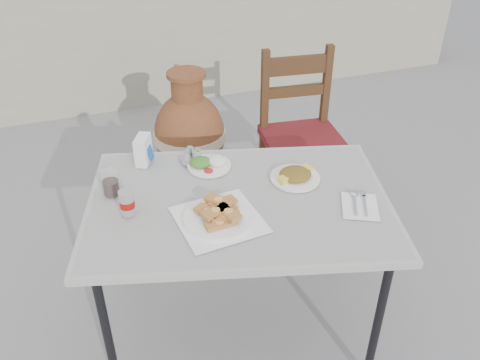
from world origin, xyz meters
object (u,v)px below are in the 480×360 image
object	(u,v)px
cola_glass	(111,184)
napkin_holder	(143,150)
salad_chopped_plate	(295,176)
condiment_caddy	(192,157)
soda_can	(127,203)
terracotta_urn	(190,136)
cafe_table	(239,209)
salad_rice_plate	(208,163)
chair	(301,135)
pide_plate	(219,214)

from	to	relation	value
cola_glass	napkin_holder	bearing A→B (deg)	49.18
salad_chopped_plate	condiment_caddy	bearing A→B (deg)	142.53
soda_can	terracotta_urn	size ratio (longest dim) A/B	0.13
cafe_table	napkin_holder	bearing A→B (deg)	126.46
salad_rice_plate	cola_glass	size ratio (longest dim) A/B	1.87
soda_can	cola_glass	bearing A→B (deg)	104.91
cafe_table	chair	distance (m)	1.00
chair	cola_glass	bearing A→B (deg)	-146.61
cola_glass	cafe_table	bearing A→B (deg)	-23.97
pide_plate	salad_rice_plate	xyz separation A→B (m)	(0.07, 0.36, -0.01)
cola_glass	chair	distance (m)	1.25
pide_plate	chair	bearing A→B (deg)	48.35
salad_rice_plate	cola_glass	distance (m)	0.42
pide_plate	terracotta_urn	size ratio (longest dim) A/B	0.42
soda_can	condiment_caddy	world-z (taller)	soda_can
soda_can	condiment_caddy	size ratio (longest dim) A/B	1.02
soda_can	chair	bearing A→B (deg)	33.37
salad_rice_plate	cola_glass	xyz separation A→B (m)	(-0.42, -0.06, 0.03)
pide_plate	soda_can	distance (m)	0.34
cola_glass	condiment_caddy	size ratio (longest dim) A/B	1.02
cafe_table	salad_rice_plate	world-z (taller)	salad_rice_plate
salad_chopped_plate	terracotta_urn	distance (m)	1.21
salad_chopped_plate	chair	xyz separation A→B (m)	(0.37, 0.69, -0.24)
pide_plate	chair	size ratio (longest dim) A/B	0.34
salad_chopped_plate	napkin_holder	size ratio (longest dim) A/B	1.66
salad_rice_plate	soda_can	xyz separation A→B (m)	(-0.38, -0.22, 0.03)
salad_chopped_plate	soda_can	size ratio (longest dim) A/B	2.04
cafe_table	salad_rice_plate	distance (m)	0.28
chair	terracotta_urn	size ratio (longest dim) A/B	1.24
cola_glass	napkin_holder	world-z (taller)	napkin_holder
soda_can	cola_glass	distance (m)	0.16
soda_can	napkin_holder	world-z (taller)	napkin_holder
cafe_table	pide_plate	xyz separation A→B (m)	(-0.11, -0.10, 0.08)
cola_glass	terracotta_urn	world-z (taller)	cola_glass
pide_plate	napkin_holder	bearing A→B (deg)	110.05
cafe_table	napkin_holder	xyz separation A→B (m)	(-0.29, 0.40, 0.11)
cafe_table	terracotta_urn	distance (m)	1.24
napkin_holder	chair	bearing A→B (deg)	47.17
cafe_table	salad_rice_plate	bearing A→B (deg)	98.95
pide_plate	napkin_holder	distance (m)	0.53
salad_chopped_plate	napkin_holder	distance (m)	0.65
chair	cafe_table	bearing A→B (deg)	-123.49
pide_plate	condiment_caddy	bearing A→B (deg)	87.91
salad_rice_plate	pide_plate	bearing A→B (deg)	-100.97
cola_glass	terracotta_urn	size ratio (longest dim) A/B	0.13
terracotta_urn	salad_chopped_plate	bearing A→B (deg)	-82.05
soda_can	chair	size ratio (longest dim) A/B	0.11
chair	condiment_caddy	bearing A→B (deg)	-143.61
soda_can	chair	xyz separation A→B (m)	(1.06, 0.70, -0.27)
chair	pide_plate	bearing A→B (deg)	-124.65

